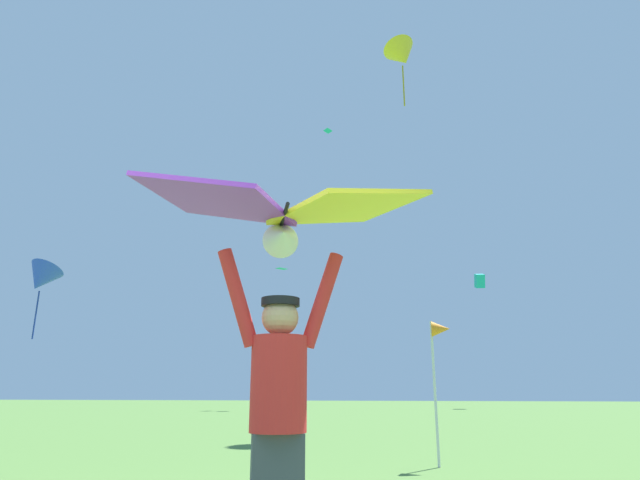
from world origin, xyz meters
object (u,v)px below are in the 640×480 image
distant_kite_teal_low_right (328,131)px  distant_kite_teal_mid_right (480,281)px  kite_flyer_person (278,411)px  distant_kite_blue_mid_left (41,279)px  marker_flag (440,340)px  distant_kite_teal_overhead_distant (282,268)px  distant_kite_yellow_low_left (402,55)px  held_stunt_kite (283,212)px

distant_kite_teal_low_right → distant_kite_teal_mid_right: size_ratio=0.55×
kite_flyer_person → distant_kite_blue_mid_left: size_ratio=0.86×
distant_kite_teal_low_right → marker_flag: size_ratio=0.29×
distant_kite_teal_low_right → distant_kite_teal_overhead_distant: bearing=-112.5°
distant_kite_teal_low_right → distant_kite_yellow_low_left: distant_kite_teal_low_right is taller
distant_kite_blue_mid_left → distant_kite_teal_low_right: distant_kite_teal_low_right is taller
distant_kite_teal_mid_right → distant_kite_teal_overhead_distant: 14.23m
distant_kite_teal_mid_right → distant_kite_yellow_low_left: bearing=-102.2°
distant_kite_teal_low_right → marker_flag: distant_kite_teal_low_right is taller
distant_kite_teal_mid_right → distant_kite_yellow_low_left: distant_kite_yellow_low_left is taller
held_stunt_kite → distant_kite_teal_low_right: (-4.95, 34.15, 18.78)m
distant_kite_blue_mid_left → distant_kite_teal_low_right: 30.00m
held_stunt_kite → distant_kite_teal_mid_right: (5.76, 34.79, 6.39)m
distant_kite_teal_overhead_distant → distant_kite_blue_mid_left: bearing=-96.4°
kite_flyer_person → distant_kite_teal_low_right: size_ratio=3.18×
held_stunt_kite → distant_kite_teal_mid_right: size_ratio=1.63×
held_stunt_kite → distant_kite_blue_mid_left: distant_kite_blue_mid_left is taller
distant_kite_teal_mid_right → distant_kite_yellow_low_left: (-4.84, -22.38, 3.36)m
distant_kite_teal_low_right → distant_kite_yellow_low_left: 24.26m
held_stunt_kite → kite_flyer_person: bearing=109.0°
kite_flyer_person → distant_kite_teal_mid_right: distant_kite_teal_mid_right is taller
distant_kite_yellow_low_left → marker_flag: (0.28, -7.20, -10.10)m
kite_flyer_person → distant_kite_yellow_low_left: size_ratio=0.78×
marker_flag → held_stunt_kite: bearing=-103.0°
distant_kite_yellow_low_left → distant_kite_teal_overhead_distant: distant_kite_yellow_low_left is taller
distant_kite_yellow_low_left → marker_flag: bearing=-87.8°
kite_flyer_person → distant_kite_teal_overhead_distant: 30.59m
distant_kite_blue_mid_left → held_stunt_kite: bearing=-46.3°
distant_kite_teal_mid_right → distant_kite_teal_overhead_distant: bearing=-155.2°
distant_kite_yellow_low_left → kite_flyer_person: bearing=-94.4°
distant_kite_teal_overhead_distant → kite_flyer_person: bearing=-76.1°
distant_kite_blue_mid_left → distant_kite_teal_overhead_distant: bearing=83.6°
distant_kite_teal_mid_right → marker_flag: (-4.56, -29.58, -6.74)m
distant_kite_blue_mid_left → distant_kite_teal_overhead_distant: 19.75m
kite_flyer_person → distant_kite_teal_overhead_distant: bearing=103.9°
marker_flag → kite_flyer_person: bearing=-103.5°
distant_kite_teal_low_right → distant_kite_yellow_low_left: (5.87, -21.74, -9.03)m
kite_flyer_person → held_stunt_kite: (0.03, -0.08, 1.22)m
distant_kite_teal_low_right → distant_kite_teal_mid_right: bearing=3.5°
held_stunt_kite → distant_kite_yellow_low_left: 15.81m
distant_kite_blue_mid_left → distant_kite_yellow_low_left: 13.16m
held_stunt_kite → distant_kite_blue_mid_left: 13.58m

